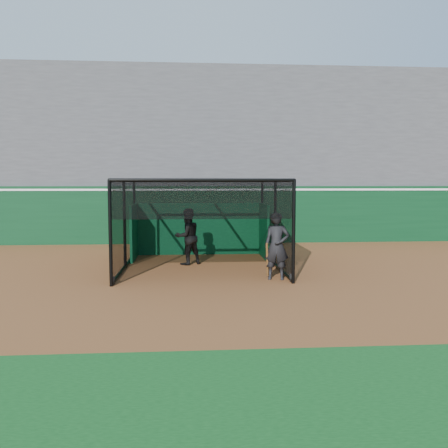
{
  "coord_description": "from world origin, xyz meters",
  "views": [
    {
      "loc": [
        0.05,
        -12.28,
        2.65
      ],
      "look_at": [
        1.11,
        2.0,
        1.4
      ],
      "focal_mm": 38.0,
      "sensor_mm": 36.0,
      "label": 1
    }
  ],
  "objects": [
    {
      "name": "outfield_wall",
      "position": [
        0.0,
        8.5,
        1.29
      ],
      "size": [
        50.0,
        0.5,
        2.5
      ],
      "color": "#093518",
      "rests_on": "ground"
    },
    {
      "name": "ground",
      "position": [
        0.0,
        0.0,
        0.0
      ],
      "size": [
        120.0,
        120.0,
        0.0
      ],
      "primitive_type": "plane",
      "color": "brown",
      "rests_on": "ground"
    },
    {
      "name": "batter",
      "position": [
        -0.01,
        3.01,
        0.91
      ],
      "size": [
        1.11,
        1.05,
        1.82
      ],
      "primitive_type": "imported",
      "rotation": [
        0.0,
        0.0,
        3.68
      ],
      "color": "black",
      "rests_on": "ground"
    },
    {
      "name": "batting_cage",
      "position": [
        0.41,
        2.58,
        1.36
      ],
      "size": [
        4.82,
        5.48,
        2.72
      ],
      "color": "black",
      "rests_on": "ground"
    },
    {
      "name": "on_deck_player",
      "position": [
        2.43,
        0.43,
        0.92
      ],
      "size": [
        0.75,
        0.57,
        1.85
      ],
      "color": "black",
      "rests_on": "ground"
    },
    {
      "name": "grandstand",
      "position": [
        0.0,
        12.27,
        4.48
      ],
      "size": [
        50.0,
        7.85,
        8.95
      ],
      "color": "#4C4C4F",
      "rests_on": "ground"
    }
  ]
}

